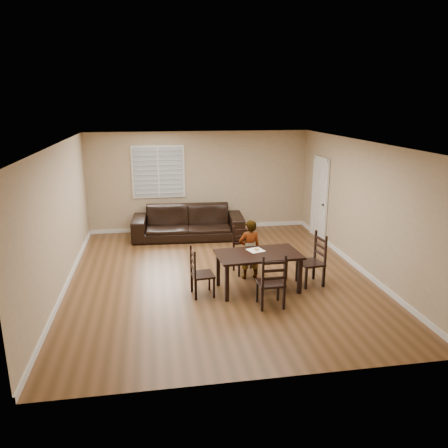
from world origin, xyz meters
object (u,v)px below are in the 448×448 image
at_px(chair_left, 197,274).
at_px(sofa, 188,222).
at_px(chair_right, 316,261).
at_px(child, 250,250).
at_px(donut, 257,249).
at_px(chair_far, 273,285).
at_px(dining_table, 258,258).
at_px(chair_near, 243,250).

distance_m(chair_left, sofa, 3.58).
bearing_deg(chair_right, sofa, -154.29).
xyz_separation_m(child, sofa, (-0.99, 2.92, -0.19)).
relative_size(chair_right, donut, 10.25).
xyz_separation_m(chair_left, chair_right, (2.36, 0.19, 0.04)).
distance_m(chair_far, chair_left, 1.43).
bearing_deg(chair_left, child, -66.32).
relative_size(dining_table, chair_far, 1.63).
bearing_deg(chair_right, dining_table, -92.88).
height_order(chair_near, chair_left, chair_near).
xyz_separation_m(chair_near, chair_left, (-1.10, -1.08, -0.02)).
height_order(dining_table, chair_left, chair_left).
distance_m(chair_near, donut, 0.87).
relative_size(chair_far, child, 0.81).
height_order(chair_near, sofa, chair_near).
relative_size(chair_near, child, 0.81).
relative_size(chair_near, chair_right, 0.96).
xyz_separation_m(chair_left, child, (1.13, 0.65, 0.19)).
bearing_deg(chair_right, donut, -101.36).
bearing_deg(dining_table, chair_near, 90.32).
relative_size(chair_left, sofa, 0.32).
height_order(chair_right, donut, chair_right).
bearing_deg(donut, chair_left, -167.31).
xyz_separation_m(child, donut, (0.05, -0.39, 0.14)).
height_order(chair_far, donut, chair_far).
bearing_deg(sofa, chair_near, -65.78).
xyz_separation_m(chair_near, sofa, (-0.95, 2.50, -0.03)).
xyz_separation_m(chair_far, sofa, (-1.08, 4.31, -0.03)).
distance_m(dining_table, chair_far, 0.85).
height_order(child, donut, child).
bearing_deg(chair_far, chair_right, -141.20).
height_order(dining_table, chair_far, chair_far).
bearing_deg(dining_table, chair_far, -90.57).
distance_m(dining_table, chair_right, 1.20).
bearing_deg(chair_left, chair_far, -127.08).
distance_m(donut, sofa, 3.48).
xyz_separation_m(dining_table, donut, (0.01, 0.18, 0.11)).
xyz_separation_m(dining_table, chair_left, (-1.18, -0.09, -0.22)).
bearing_deg(chair_right, child, -118.22).
bearing_deg(chair_far, child, -86.37).
height_order(chair_left, child, child).
xyz_separation_m(chair_left, sofa, (0.15, 3.58, -0.00)).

